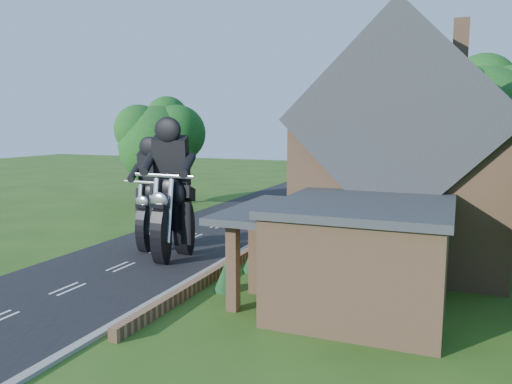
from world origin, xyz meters
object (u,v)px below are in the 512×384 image
at_px(garden_wall, 262,245).
at_px(motorcycle_lead, 173,239).
at_px(house, 405,159).
at_px(annex, 359,253).
at_px(motorcycle_follow, 154,233).

xyz_separation_m(garden_wall, motorcycle_lead, (-2.87, -3.22, 0.72)).
relative_size(house, annex, 1.45).
distance_m(house, annex, 7.30).
xyz_separation_m(house, annex, (-0.62, -6.80, -2.58)).
bearing_deg(garden_wall, motorcycle_follow, -157.77).
distance_m(annex, motorcycle_follow, 11.03).
xyz_separation_m(house, motorcycle_lead, (-9.07, -4.22, -3.42)).
relative_size(garden_wall, house, 2.15).
relative_size(house, motorcycle_follow, 6.05).
height_order(garden_wall, annex, annex).
bearing_deg(annex, motorcycle_lead, 163.01).
height_order(annex, motorcycle_follow, annex).
distance_m(annex, motorcycle_lead, 8.87).
bearing_deg(house, motorcycle_follow, -164.98).
distance_m(house, motorcycle_lead, 10.57).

